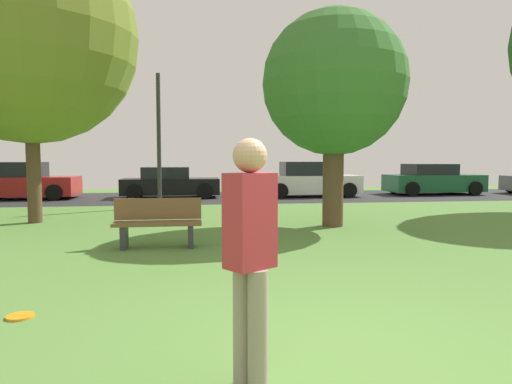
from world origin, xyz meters
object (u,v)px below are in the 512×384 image
person_thrower (250,252)px  parked_car_green (432,180)px  maple_tree_near (334,84)px  park_bench (158,222)px  street_lamp_post (159,141)px  parked_car_black (170,184)px  parked_car_red (21,182)px  birch_tree_lone (29,37)px  frisbee_disc (20,316)px  parked_car_white (309,181)px

person_thrower → parked_car_green: (10.58, 16.58, -0.33)m
person_thrower → parked_car_green: 19.67m
maple_tree_near → parked_car_green: maple_tree_near is taller
park_bench → street_lamp_post: size_ratio=0.36×
maple_tree_near → parked_car_black: (-4.37, 8.85, -2.81)m
parked_car_red → street_lamp_post: size_ratio=0.95×
parked_car_black → street_lamp_post: street_lamp_post is taller
parked_car_red → birch_tree_lone: bearing=-68.1°
birch_tree_lone → parked_car_red: bearing=111.9°
frisbee_disc → parked_car_white: size_ratio=0.06×
person_thrower → parked_car_black: person_thrower is taller
maple_tree_near → park_bench: (-4.01, -2.13, -2.95)m
person_thrower → park_bench: (-1.05, 5.39, -0.52)m
parked_car_white → person_thrower: bearing=-105.8°
frisbee_disc → park_bench: 3.82m
birch_tree_lone → parked_car_black: 8.85m
parked_car_black → parked_car_white: 6.00m
birch_tree_lone → park_bench: birch_tree_lone is taller
park_bench → street_lamp_post: street_lamp_post is taller
parked_car_black → park_bench: bearing=-88.1°
person_thrower → parked_car_green: bearing=-156.6°
frisbee_disc → street_lamp_post: (0.61, 10.79, 2.24)m
parked_car_black → parked_car_green: 11.99m
parked_car_red → park_bench: bearing=-60.3°
parked_car_white → street_lamp_post: street_lamp_post is taller
frisbee_disc → maple_tree_near: bearing=48.3°
birch_tree_lone → street_lamp_post: size_ratio=1.64×
birch_tree_lone → park_bench: (3.39, -3.75, -4.23)m
parked_car_red → parked_car_green: bearing=0.2°
birch_tree_lone → parked_car_white: birch_tree_lone is taller
parked_car_white → parked_car_green: (6.00, 0.43, -0.03)m
birch_tree_lone → parked_car_green: (15.03, 7.43, -4.03)m
birch_tree_lone → person_thrower: (4.45, -9.15, -3.70)m
frisbee_disc → street_lamp_post: bearing=86.8°
parked_car_green → birch_tree_lone: bearing=-153.7°
maple_tree_near → parked_car_green: (7.63, 9.05, -2.76)m
street_lamp_post → parked_car_white: bearing=30.3°
park_bench → street_lamp_post: (-0.50, 7.17, 1.79)m
birch_tree_lone → maple_tree_near: bearing=-12.3°
parked_car_green → parked_car_white: bearing=-175.9°
parked_car_green → park_bench: parked_car_green is taller
parked_car_red → street_lamp_post: bearing=-34.1°
birch_tree_lone → frisbee_disc: birch_tree_lone is taller
parked_car_black → park_bench: 10.99m
person_thrower → frisbee_disc: person_thrower is taller
birch_tree_lone → parked_car_red: birch_tree_lone is taller
maple_tree_near → birch_tree_lone: bearing=167.7°
park_bench → parked_car_red: bearing=-60.3°
person_thrower → street_lamp_post: (-1.55, 12.56, 1.26)m
person_thrower → parked_car_green: person_thrower is taller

